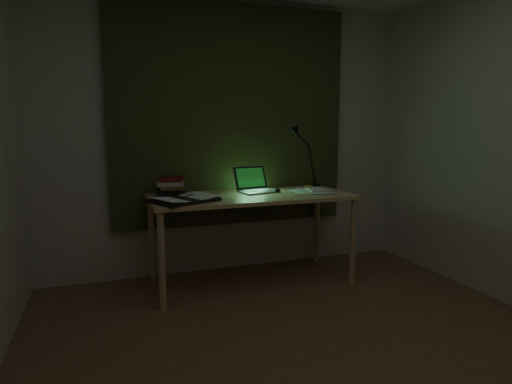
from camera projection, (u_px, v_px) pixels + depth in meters
floor at (338, 379)px, 2.31m from camera, size 3.50×4.00×0.00m
wall_back at (231, 138)px, 3.99m from camera, size 3.50×0.00×2.50m
curtain at (232, 116)px, 3.92m from camera, size 2.20×0.06×2.00m
desk at (251, 239)px, 3.71m from camera, size 1.71×0.75×0.78m
laptop at (259, 179)px, 3.77m from camera, size 0.38×0.42×0.23m
open_textbook at (185, 199)px, 3.31m from camera, size 0.57×0.50×0.04m
book_stack at (171, 186)px, 3.58m from camera, size 0.26×0.29×0.17m
loose_papers at (310, 191)px, 3.83m from camera, size 0.37×0.38×0.02m
mouse at (276, 190)px, 3.79m from camera, size 0.07×0.10×0.04m
sticky_yellow at (309, 186)px, 4.13m from camera, size 0.07×0.07×0.01m
sticky_pink at (301, 188)px, 4.02m from camera, size 0.09×0.09×0.01m
desk_lamp at (316, 158)px, 4.14m from camera, size 0.37×0.29×0.55m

